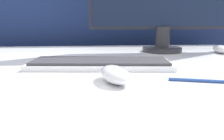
% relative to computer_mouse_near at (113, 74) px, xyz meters
% --- Properties ---
extents(partition_panel, '(5.00, 0.03, 1.10)m').
position_rel_computer_mouse_near_xyz_m(partition_panel, '(-0.05, 0.90, -0.19)').
color(partition_panel, navy).
rests_on(partition_panel, ground_plane).
extents(computer_mouse_near, '(0.09, 0.14, 0.04)m').
position_rel_computer_mouse_near_xyz_m(computer_mouse_near, '(0.00, 0.00, 0.00)').
color(computer_mouse_near, white).
rests_on(computer_mouse_near, desk).
extents(keyboard, '(0.45, 0.18, 0.02)m').
position_rel_computer_mouse_near_xyz_m(keyboard, '(-0.03, 0.18, -0.01)').
color(keyboard, white).
rests_on(keyboard, desk).
extents(computer_mouse_far, '(0.07, 0.13, 0.04)m').
position_rel_computer_mouse_near_xyz_m(computer_mouse_far, '(0.52, 0.43, -0.00)').
color(computer_mouse_far, white).
rests_on(computer_mouse_far, desk).
extents(pen, '(0.13, 0.04, 0.01)m').
position_rel_computer_mouse_near_xyz_m(pen, '(0.20, -0.02, -0.02)').
color(pen, '#284C9E').
rests_on(pen, desk).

